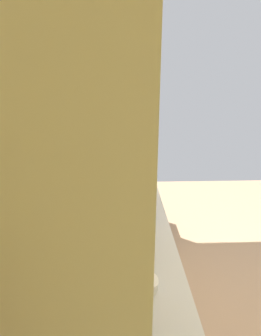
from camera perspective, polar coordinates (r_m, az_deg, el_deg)
ground_plane at (r=2.82m, az=24.52°, el=-26.62°), size 6.33×6.33×0.00m
wall_back at (r=1.85m, az=-13.16°, el=0.82°), size 4.08×0.12×2.77m
counter_run at (r=2.02m, az=-1.24°, el=-28.24°), size 3.25×0.65×0.91m
upper_cabinets at (r=1.40m, az=-7.24°, el=11.18°), size 1.98×0.35×0.60m
oven_range at (r=3.62m, az=-1.65°, el=-5.09°), size 0.63×0.64×1.09m
microwave at (r=2.21m, az=-2.06°, el=-5.01°), size 0.52×0.36×0.27m
bowl at (r=1.53m, az=2.60°, el=-21.82°), size 0.15×0.15×0.05m
kettle at (r=2.87m, az=0.20°, el=-0.76°), size 0.21×0.15×0.15m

